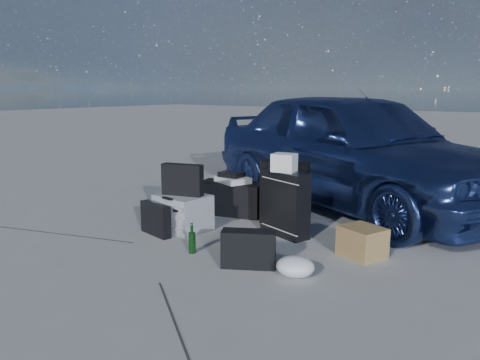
% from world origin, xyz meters
% --- Properties ---
extents(ground, '(60.00, 60.00, 0.00)m').
position_xyz_m(ground, '(0.00, 0.00, 0.00)').
color(ground, '#A2A19D').
rests_on(ground, ground).
extents(car, '(4.67, 3.26, 1.48)m').
position_xyz_m(car, '(0.38, 2.46, 0.74)').
color(car, '#31478F').
rests_on(car, ground).
extents(pelican_case, '(0.55, 0.46, 0.37)m').
position_xyz_m(pelican_case, '(-0.59, 0.39, 0.19)').
color(pelican_case, '#9B9EA0').
rests_on(pelican_case, ground).
extents(laptop_bag, '(0.45, 0.23, 0.33)m').
position_xyz_m(laptop_bag, '(-0.58, 0.39, 0.54)').
color(laptop_bag, black).
rests_on(laptop_bag, pelican_case).
extents(briefcase, '(0.43, 0.17, 0.33)m').
position_xyz_m(briefcase, '(-0.68, 0.09, 0.16)').
color(briefcase, black).
rests_on(briefcase, ground).
extents(suitcase_left, '(0.56, 0.38, 0.69)m').
position_xyz_m(suitcase_left, '(0.12, 1.27, 0.35)').
color(suitcase_left, black).
rests_on(suitcase_left, ground).
extents(suitcase_right, '(0.58, 0.35, 0.66)m').
position_xyz_m(suitcase_right, '(0.37, 0.88, 0.33)').
color(suitcase_right, black).
rests_on(suitcase_right, ground).
extents(white_carton, '(0.26, 0.22, 0.18)m').
position_xyz_m(white_carton, '(0.36, 0.86, 0.75)').
color(white_carton, silver).
rests_on(white_carton, suitcase_right).
extents(duffel_bag, '(0.82, 0.51, 0.38)m').
position_xyz_m(duffel_bag, '(-0.56, 1.20, 0.19)').
color(duffel_bag, black).
rests_on(duffel_bag, ground).
extents(flat_box_white, '(0.46, 0.40, 0.07)m').
position_xyz_m(flat_box_white, '(-0.55, 1.20, 0.42)').
color(flat_box_white, silver).
rests_on(flat_box_white, duffel_bag).
extents(flat_box_black, '(0.27, 0.20, 0.06)m').
position_xyz_m(flat_box_black, '(-0.57, 1.20, 0.48)').
color(flat_box_black, black).
rests_on(flat_box_black, flat_box_white).
extents(cardboard_box, '(0.44, 0.41, 0.26)m').
position_xyz_m(cardboard_box, '(1.25, 0.77, 0.13)').
color(cardboard_box, '#9B7543').
rests_on(cardboard_box, ground).
extents(plastic_bag, '(0.38, 0.36, 0.17)m').
position_xyz_m(plastic_bag, '(1.01, -0.00, 0.08)').
color(plastic_bag, silver).
rests_on(plastic_bag, ground).
extents(messenger_bag, '(0.47, 0.37, 0.31)m').
position_xyz_m(messenger_bag, '(0.59, -0.05, 0.16)').
color(messenger_bag, black).
rests_on(messenger_bag, ground).
extents(green_bottle, '(0.07, 0.07, 0.26)m').
position_xyz_m(green_bottle, '(-0.02, -0.09, 0.13)').
color(green_bottle, black).
rests_on(green_bottle, ground).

